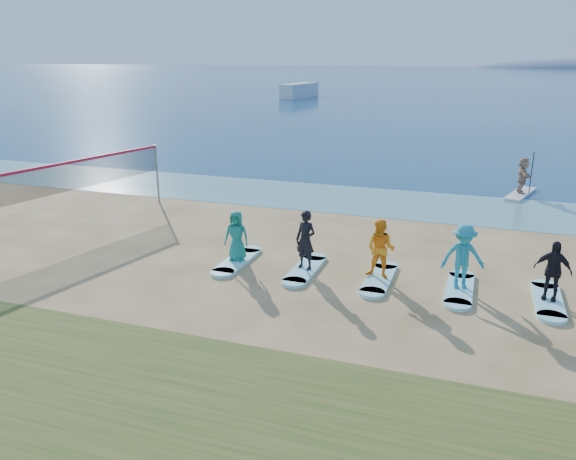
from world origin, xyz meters
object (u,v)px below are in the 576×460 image
(student_1, at_px, (306,240))
(student_4, at_px, (553,270))
(volleyball_net, at_px, (67,177))
(paddleboard, at_px, (520,194))
(boat_offshore_a, at_px, (299,97))
(surfboard_1, at_px, (305,269))
(student_3, at_px, (463,257))
(surfboard_3, at_px, (460,289))
(surfboard_0, at_px, (237,261))
(student_0, at_px, (237,236))
(surfboard_4, at_px, (548,300))
(student_2, at_px, (381,249))
(paddleboarder, at_px, (523,175))
(surfboard_2, at_px, (379,279))

(student_1, relative_size, student_4, 1.11)
(volleyball_net, bearing_deg, student_4, -4.61)
(paddleboard, xyz_separation_m, boat_offshore_a, (-28.66, 54.99, -0.06))
(volleyball_net, height_order, surfboard_1, volleyball_net)
(student_3, bearing_deg, student_4, -17.00)
(surfboard_1, height_order, student_4, student_4)
(surfboard_3, bearing_deg, paddleboard, 80.58)
(boat_offshore_a, bearing_deg, surfboard_3, -59.65)
(surfboard_3, bearing_deg, surfboard_0, 180.00)
(student_0, height_order, student_3, student_3)
(paddleboard, bearing_deg, surfboard_4, -72.46)
(surfboard_0, distance_m, student_1, 2.38)
(paddleboard, bearing_deg, student_2, -92.40)
(student_3, bearing_deg, surfboard_4, -17.00)
(boat_offshore_a, distance_m, student_0, 70.11)
(student_3, height_order, surfboard_4, student_3)
(paddleboard, xyz_separation_m, student_4, (0.18, -12.19, 0.81))
(surfboard_0, relative_size, surfboard_3, 1.00)
(surfboard_1, bearing_deg, volleyball_net, 172.20)
(volleyball_net, relative_size, student_2, 5.26)
(paddleboard, relative_size, boat_offshore_a, 0.34)
(paddleboarder, height_order, student_1, student_1)
(student_1, height_order, surfboard_2, student_1)
(boat_offshore_a, height_order, student_0, student_0)
(paddleboarder, relative_size, surfboard_4, 0.73)
(surfboard_1, xyz_separation_m, student_3, (4.40, 0.00, 0.93))
(paddleboarder, distance_m, student_3, 12.35)
(student_0, xyz_separation_m, student_1, (2.20, 0.00, 0.11))
(paddleboarder, bearing_deg, surfboard_4, 173.00)
(paddleboard, height_order, student_4, student_4)
(paddleboard, bearing_deg, student_4, -72.46)
(surfboard_4, bearing_deg, student_1, 180.00)
(volleyball_net, distance_m, paddleboarder, 19.24)
(student_1, bearing_deg, boat_offshore_a, 125.25)
(volleyball_net, height_order, surfboard_0, volleyball_net)
(boat_offshore_a, xyz_separation_m, student_2, (24.44, -67.18, 0.94))
(boat_offshore_a, bearing_deg, student_2, -61.29)
(boat_offshore_a, distance_m, student_2, 71.50)
(volleyball_net, height_order, paddleboard, volleyball_net)
(student_0, bearing_deg, volleyball_net, 164.40)
(volleyball_net, relative_size, surfboard_2, 4.04)
(surfboard_3, bearing_deg, student_2, 180.00)
(surfboard_2, distance_m, student_4, 4.48)
(boat_offshore_a, xyz_separation_m, student_4, (28.84, -67.18, 0.87))
(paddleboard, xyz_separation_m, surfboard_1, (-6.42, -12.19, -0.01))
(student_1, distance_m, surfboard_2, 2.38)
(student_2, bearing_deg, paddleboard, 78.02)
(paddleboarder, bearing_deg, student_0, 136.89)
(student_2, distance_m, surfboard_4, 4.49)
(paddleboarder, height_order, student_3, student_3)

